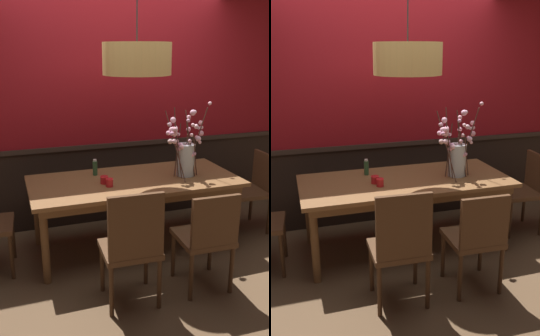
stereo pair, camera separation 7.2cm
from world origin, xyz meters
The scene contains 12 objects.
ground_plane centered at (0.00, 0.00, 0.00)m, with size 24.00×24.00×0.00m, color brown.
back_wall centered at (0.00, 0.78, 1.30)m, with size 4.67×0.14×2.62m.
dining_table centered at (0.00, 0.00, 0.65)m, with size 2.03×0.93×0.73m.
chair_far_side_right centered at (0.32, 0.89, 0.51)m, with size 0.42×0.44×0.90m.
chair_near_side_right centered at (0.32, -0.89, 0.50)m, with size 0.44×0.44×0.88m.
chair_head_east_end centered at (1.38, -0.01, 0.49)m, with size 0.46×0.46×0.87m.
chair_near_side_left centered at (-0.32, -0.90, 0.54)m, with size 0.46×0.42×0.97m.
vase_with_blossoms centered at (0.51, -0.05, 0.95)m, with size 0.56×0.41×0.71m.
candle_holder_nearer_center centered at (-0.29, -0.13, 0.77)m, with size 0.07×0.07×0.08m.
candle_holder_nearer_edge centered at (-0.31, -0.03, 0.77)m, with size 0.08×0.08×0.07m.
condiment_bottle centered at (-0.33, 0.25, 0.81)m, with size 0.05×0.05×0.16m.
pendant_lamp centered at (-0.01, -0.09, 1.87)m, with size 0.60×0.60×0.89m.
Camera 1 is at (-1.16, -3.41, 1.94)m, focal length 41.57 mm.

